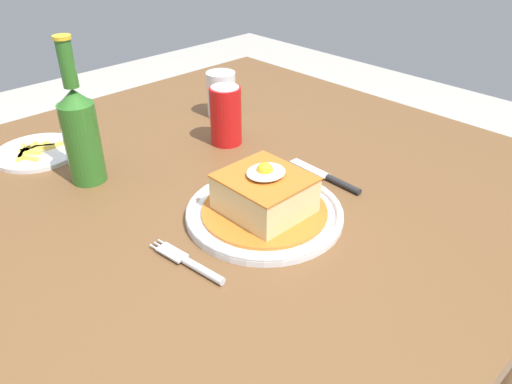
{
  "coord_description": "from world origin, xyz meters",
  "views": [
    {
      "loc": [
        -0.41,
        -0.63,
        1.22
      ],
      "look_at": [
        0.07,
        -0.12,
        0.79
      ],
      "focal_mm": 34.98,
      "sensor_mm": 36.0,
      "label": 1
    }
  ],
  "objects_px": {
    "drinking_glass": "(221,97)",
    "main_plate": "(264,213)",
    "beer_bottle_green": "(80,131)",
    "fork": "(193,265)",
    "knife": "(333,180)",
    "soda_can": "(226,115)",
    "side_plate_fries": "(37,152)"
  },
  "relations": [
    {
      "from": "soda_can",
      "to": "fork",
      "type": "bearing_deg",
      "value": -137.79
    },
    {
      "from": "beer_bottle_green",
      "to": "side_plate_fries",
      "type": "bearing_deg",
      "value": 99.02
    },
    {
      "from": "main_plate",
      "to": "beer_bottle_green",
      "type": "relative_size",
      "value": 0.98
    },
    {
      "from": "main_plate",
      "to": "side_plate_fries",
      "type": "distance_m",
      "value": 0.52
    },
    {
      "from": "knife",
      "to": "drinking_glass",
      "type": "height_order",
      "value": "drinking_glass"
    },
    {
      "from": "soda_can",
      "to": "side_plate_fries",
      "type": "height_order",
      "value": "soda_can"
    },
    {
      "from": "fork",
      "to": "side_plate_fries",
      "type": "distance_m",
      "value": 0.51
    },
    {
      "from": "knife",
      "to": "soda_can",
      "type": "bearing_deg",
      "value": 96.4
    },
    {
      "from": "beer_bottle_green",
      "to": "side_plate_fries",
      "type": "relative_size",
      "value": 1.56
    },
    {
      "from": "fork",
      "to": "beer_bottle_green",
      "type": "distance_m",
      "value": 0.35
    },
    {
      "from": "main_plate",
      "to": "side_plate_fries",
      "type": "bearing_deg",
      "value": 109.75
    },
    {
      "from": "beer_bottle_green",
      "to": "drinking_glass",
      "type": "height_order",
      "value": "beer_bottle_green"
    },
    {
      "from": "knife",
      "to": "beer_bottle_green",
      "type": "xyz_separation_m",
      "value": [
        -0.32,
        0.32,
        0.09
      ]
    },
    {
      "from": "knife",
      "to": "drinking_glass",
      "type": "relative_size",
      "value": 1.58
    },
    {
      "from": "fork",
      "to": "soda_can",
      "type": "height_order",
      "value": "soda_can"
    },
    {
      "from": "beer_bottle_green",
      "to": "soda_can",
      "type": "bearing_deg",
      "value": -11.19
    },
    {
      "from": "main_plate",
      "to": "side_plate_fries",
      "type": "height_order",
      "value": "main_plate"
    },
    {
      "from": "drinking_glass",
      "to": "side_plate_fries",
      "type": "bearing_deg",
      "value": 165.38
    },
    {
      "from": "soda_can",
      "to": "beer_bottle_green",
      "type": "height_order",
      "value": "beer_bottle_green"
    },
    {
      "from": "main_plate",
      "to": "knife",
      "type": "bearing_deg",
      "value": -2.53
    },
    {
      "from": "main_plate",
      "to": "knife",
      "type": "relative_size",
      "value": 1.57
    },
    {
      "from": "soda_can",
      "to": "beer_bottle_green",
      "type": "distance_m",
      "value": 0.3
    },
    {
      "from": "main_plate",
      "to": "beer_bottle_green",
      "type": "xyz_separation_m",
      "value": [
        -0.15,
        0.32,
        0.09
      ]
    },
    {
      "from": "fork",
      "to": "soda_can",
      "type": "bearing_deg",
      "value": 42.21
    },
    {
      "from": "soda_can",
      "to": "beer_bottle_green",
      "type": "bearing_deg",
      "value": 168.81
    },
    {
      "from": "knife",
      "to": "side_plate_fries",
      "type": "relative_size",
      "value": 0.97
    },
    {
      "from": "main_plate",
      "to": "side_plate_fries",
      "type": "xyz_separation_m",
      "value": [
        -0.17,
        0.48,
        -0.0
      ]
    },
    {
      "from": "side_plate_fries",
      "to": "drinking_glass",
      "type": "bearing_deg",
      "value": -14.62
    },
    {
      "from": "beer_bottle_green",
      "to": "side_plate_fries",
      "type": "height_order",
      "value": "beer_bottle_green"
    },
    {
      "from": "fork",
      "to": "knife",
      "type": "distance_m",
      "value": 0.34
    },
    {
      "from": "fork",
      "to": "drinking_glass",
      "type": "relative_size",
      "value": 1.35
    },
    {
      "from": "drinking_glass",
      "to": "main_plate",
      "type": "bearing_deg",
      "value": -121.59
    }
  ]
}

